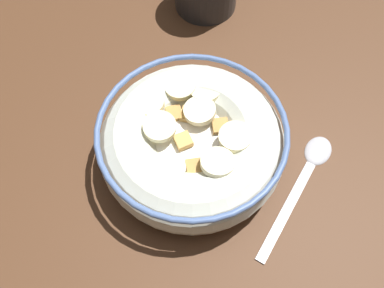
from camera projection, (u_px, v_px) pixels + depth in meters
The scene contains 3 objects.
ground_plane at pixel (192, 162), 48.41cm from camera, with size 120.48×120.48×2.00cm, color #472B19.
cereal_bowl at pixel (192, 142), 44.68cm from camera, with size 18.98×18.98×6.46cm.
spoon at pixel (308, 169), 46.51cm from camera, with size 8.45×15.31×0.80cm.
Camera 1 is at (-18.17, 12.27, 42.20)cm, focal length 41.22 mm.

